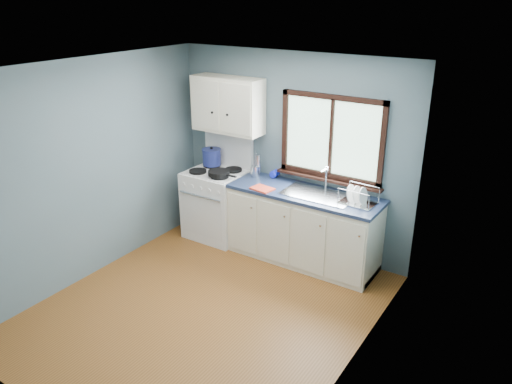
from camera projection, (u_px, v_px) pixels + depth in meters
The scene contains 19 objects.
floor at pixel (206, 310), 5.30m from camera, with size 3.20×3.60×0.02m, color brown.
ceiling at pixel (195, 68), 4.36m from camera, with size 3.20×3.60×0.02m, color white.
wall_back at pixel (292, 154), 6.24m from camera, with size 3.20×0.02×2.50m, color slate.
wall_front at pixel (35, 287), 3.42m from camera, with size 3.20×0.02×2.50m, color slate.
wall_left at pixel (90, 171), 5.64m from camera, with size 0.02×3.60×2.50m, color slate.
wall_right at pixel (358, 243), 4.01m from camera, with size 0.02×3.60×2.50m, color slate.
gas_range at pixel (217, 202), 6.73m from camera, with size 0.76×0.69×1.36m.
base_cabinets at pixel (303, 230), 6.12m from camera, with size 1.85×0.60×0.88m.
countertop at pixel (304, 193), 5.94m from camera, with size 1.89×0.64×0.04m, color #18253F.
sink at pixel (318, 200), 5.86m from camera, with size 0.84×0.46×0.44m.
window at pixel (331, 144), 5.85m from camera, with size 1.36×0.10×1.03m.
upper_cabinets at pixel (228, 105), 6.31m from camera, with size 0.95×0.35×0.70m.
skillet at pixel (219, 173), 6.35m from camera, with size 0.42×0.29×0.06m.
stockpot at pixel (212, 157), 6.70m from camera, with size 0.29×0.29×0.25m.
utensil_crock at pixel (255, 171), 6.39m from camera, with size 0.15×0.15×0.35m.
thermos at pixel (258, 165), 6.40m from camera, with size 0.07×0.07×0.28m, color silver.
soap_bottle at pixel (272, 169), 6.30m from camera, with size 0.10×0.10×0.25m, color #1A29D8.
dish_towel at pixel (262, 189), 6.00m from camera, with size 0.26×0.19×0.02m, color #E04328.
dish_rack at pixel (358, 199), 5.59m from camera, with size 0.40×0.32×0.20m.
Camera 1 is at (2.86, -3.44, 3.13)m, focal length 35.00 mm.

